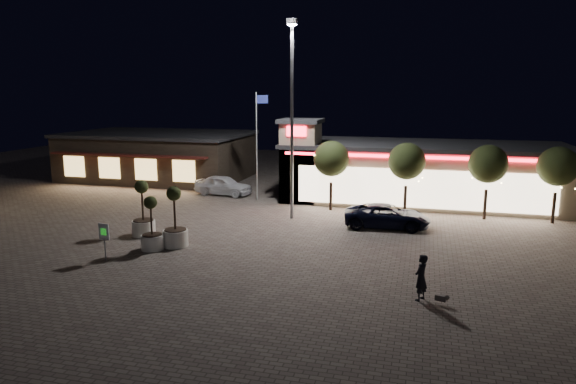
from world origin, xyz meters
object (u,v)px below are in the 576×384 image
(pickup_truck, at_px, (387,216))
(planter_left, at_px, (143,219))
(pedestrian, at_px, (421,278))
(planter_mid, at_px, (152,233))
(white_sedan, at_px, (223,185))
(valet_sign, at_px, (104,235))

(pickup_truck, height_order, planter_left, planter_left)
(pickup_truck, relative_size, pedestrian, 2.72)
(pedestrian, bearing_deg, planter_mid, -76.40)
(pickup_truck, bearing_deg, planter_left, 108.90)
(pickup_truck, xyz_separation_m, planter_mid, (-11.43, -7.59, 0.17))
(white_sedan, xyz_separation_m, planter_mid, (1.85, -14.28, 0.10))
(pedestrian, bearing_deg, pickup_truck, -142.11)
(pickup_truck, relative_size, valet_sign, 2.74)
(pickup_truck, xyz_separation_m, planter_left, (-13.23, -5.36, 0.29))
(pedestrian, xyz_separation_m, planter_left, (-15.33, 5.42, 0.06))
(white_sedan, xyz_separation_m, valet_sign, (0.56, -16.49, 0.52))
(pickup_truck, relative_size, white_sedan, 1.11)
(valet_sign, bearing_deg, planter_left, 96.70)
(pedestrian, height_order, planter_mid, planter_mid)
(planter_left, bearing_deg, valet_sign, -83.30)
(valet_sign, bearing_deg, pickup_truck, 37.60)
(pickup_truck, relative_size, planter_mid, 1.79)
(pickup_truck, height_order, pedestrian, pedestrian)
(pedestrian, bearing_deg, planter_left, -82.57)
(white_sedan, height_order, planter_left, planter_left)
(planter_left, bearing_deg, planter_mid, -50.90)
(planter_mid, xyz_separation_m, valet_sign, (-1.29, -2.21, 0.42))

